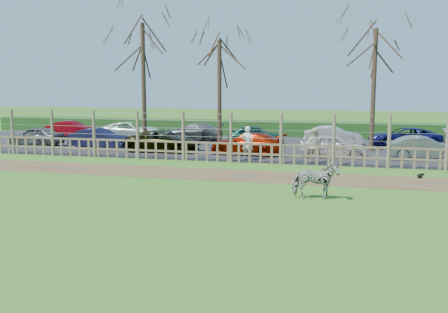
% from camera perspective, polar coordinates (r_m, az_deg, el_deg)
% --- Properties ---
extents(ground, '(120.00, 120.00, 0.00)m').
position_cam_1_polar(ground, '(17.41, -5.19, -4.62)').
color(ground, '#589C38').
rests_on(ground, ground).
extents(dirt_strip, '(34.00, 2.80, 0.01)m').
position_cam_1_polar(dirt_strip, '(21.63, -1.30, -2.04)').
color(dirt_strip, brown).
rests_on(dirt_strip, ground).
extents(asphalt, '(44.00, 13.00, 0.04)m').
position_cam_1_polar(asphalt, '(31.28, 3.49, 1.18)').
color(asphalt, '#232326').
rests_on(asphalt, ground).
extents(hedge, '(46.00, 2.00, 1.10)m').
position_cam_1_polar(hedge, '(38.09, 5.40, 3.23)').
color(hedge, '#1E4716').
rests_on(hedge, ground).
extents(fence, '(30.16, 0.16, 2.50)m').
position_cam_1_polar(fence, '(24.86, 0.80, 1.18)').
color(fence, brown).
rests_on(fence, ground).
extents(tree_left, '(4.80, 4.80, 7.88)m').
position_cam_1_polar(tree_left, '(31.03, -9.24, 11.38)').
color(tree_left, '#3D2B1E').
rests_on(tree_left, ground).
extents(tree_mid, '(4.80, 4.80, 6.83)m').
position_cam_1_polar(tree_mid, '(30.51, -0.53, 10.14)').
color(tree_mid, '#3D2B1E').
rests_on(tree_mid, ground).
extents(tree_right, '(4.80, 4.80, 7.35)m').
position_cam_1_polar(tree_right, '(30.10, 16.85, 10.53)').
color(tree_right, '#3D2B1E').
rests_on(tree_right, ground).
extents(zebra, '(1.61, 0.88, 1.30)m').
position_cam_1_polar(zebra, '(17.13, 10.39, -2.73)').
color(zebra, gray).
rests_on(zebra, ground).
extents(visitor_a, '(0.70, 0.53, 1.72)m').
position_cam_1_polar(visitor_a, '(25.41, 2.72, 1.54)').
color(visitor_a, white).
rests_on(visitor_a, asphalt).
extents(visitor_b, '(1.01, 0.89, 1.72)m').
position_cam_1_polar(visitor_b, '(24.90, 10.27, 1.28)').
color(visitor_b, beige).
rests_on(visitor_b, asphalt).
extents(crow, '(0.28, 0.21, 0.23)m').
position_cam_1_polar(crow, '(22.26, 21.50, -2.05)').
color(crow, black).
rests_on(crow, ground).
extents(car_0, '(3.55, 1.49, 1.20)m').
position_cam_1_polar(car_0, '(33.44, -20.72, 2.19)').
color(car_0, slate).
rests_on(car_0, asphalt).
extents(car_1, '(3.68, 1.39, 1.20)m').
position_cam_1_polar(car_1, '(30.89, -14.02, 2.01)').
color(car_1, '#191940').
rests_on(car_1, asphalt).
extents(car_2, '(4.37, 2.10, 1.20)m').
position_cam_1_polar(car_2, '(28.82, -6.94, 1.77)').
color(car_2, black).
rests_on(car_2, asphalt).
extents(car_3, '(4.29, 2.11, 1.20)m').
position_cam_1_polar(car_3, '(27.41, 2.66, 1.48)').
color(car_3, '#821401').
rests_on(car_3, asphalt).
extents(car_4, '(3.61, 1.65, 1.20)m').
position_cam_1_polar(car_4, '(27.08, 12.34, 1.22)').
color(car_4, silver).
rests_on(car_4, asphalt).
extents(car_5, '(3.72, 1.53, 1.20)m').
position_cam_1_polar(car_5, '(27.46, 21.87, 0.91)').
color(car_5, slate).
rests_on(car_5, asphalt).
extents(car_7, '(3.68, 1.37, 1.20)m').
position_cam_1_polar(car_7, '(37.67, -17.02, 2.98)').
color(car_7, maroon).
rests_on(car_7, asphalt).
extents(car_8, '(4.33, 2.02, 1.20)m').
position_cam_1_polar(car_8, '(35.76, -10.59, 2.94)').
color(car_8, silver).
rests_on(car_8, asphalt).
extents(car_9, '(4.27, 2.04, 1.20)m').
position_cam_1_polar(car_9, '(34.07, -3.62, 2.81)').
color(car_9, '#5B5A5C').
rests_on(car_9, asphalt).
extents(car_10, '(3.58, 1.58, 1.20)m').
position_cam_1_polar(car_10, '(32.32, 3.61, 2.51)').
color(car_10, '#124538').
rests_on(car_10, asphalt).
extents(car_11, '(3.71, 1.47, 1.20)m').
position_cam_1_polar(car_11, '(32.34, 12.35, 2.34)').
color(car_11, beige).
rests_on(car_11, asphalt).
extents(car_12, '(4.42, 2.22, 1.20)m').
position_cam_1_polar(car_12, '(32.58, 19.88, 2.08)').
color(car_12, '#10104C').
rests_on(car_12, asphalt).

